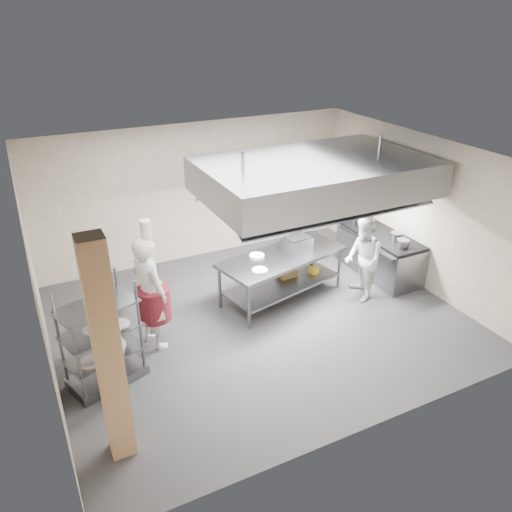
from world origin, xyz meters
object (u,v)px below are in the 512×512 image
cooking_range (379,254)px  chef_line (363,259)px  island (282,276)px  griddle (297,244)px  stockpot (396,236)px  chef_head (150,293)px  chef_plating (110,341)px  pass_rack (101,336)px

cooking_range → chef_line: 1.23m
island → griddle: (0.37, 0.09, 0.58)m
stockpot → chef_head: bearing=179.9°
island → chef_plating: chef_plating is taller
griddle → stockpot: 2.07m
chef_head → chef_plating: (-0.82, -0.89, -0.10)m
chef_plating → stockpot: 5.93m
chef_head → griddle: (3.02, 0.47, 0.05)m
pass_rack → chef_line: same height
chef_line → griddle: bearing=-111.5°
chef_plating → griddle: chef_plating is taller
island → cooking_range: bearing=-13.3°
cooking_range → chef_plating: size_ratio=1.13×
chef_head → griddle: bearing=-102.3°
griddle → island: bearing=-175.6°
pass_rack → chef_plating: (0.08, -0.30, 0.07)m
chef_line → stockpot: bearing=121.6°
griddle → stockpot: bearing=-22.6°
island → chef_line: chef_line is taller
chef_head → stockpot: size_ratio=8.46×
chef_line → griddle: size_ratio=3.27×
pass_rack → chef_plating: bearing=-94.8°
island → griddle: griddle is taller
chef_plating → griddle: (3.84, 1.36, 0.15)m
chef_head → chef_plating: bearing=116.0°
griddle → cooking_range: bearing=-12.3°
pass_rack → cooking_range: size_ratio=0.82×
cooking_range → chef_head: bearing=-175.8°
island → chef_head: bearing=175.3°
island → stockpot: (2.39, -0.39, 0.53)m
chef_line → chef_plating: size_ratio=0.92×
island → pass_rack: 3.70m
chef_line → griddle: 1.28m
stockpot → griddle: bearing=166.6°
pass_rack → chef_line: (4.93, 0.30, -0.00)m
pass_rack → griddle: (3.92, 1.06, 0.22)m
cooking_range → stockpot: stockpot is taller
cooking_range → griddle: bearing=176.9°
cooking_range → stockpot: bearing=-81.7°
pass_rack → griddle: size_ratio=3.27×
island → chef_line: size_ratio=1.51×
chef_head → chef_line: chef_head is taller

